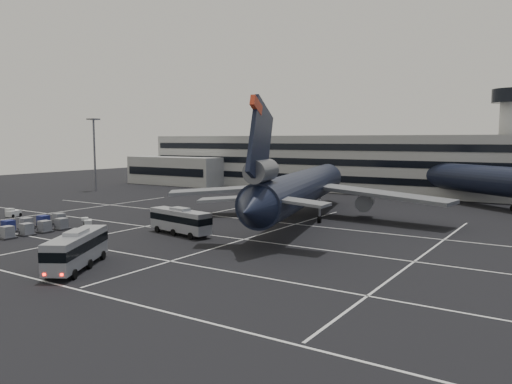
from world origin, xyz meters
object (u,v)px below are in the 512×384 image
bus_near (77,248)px  bus_far (180,220)px  tug_a (13,213)px  uld_cluster (30,226)px  trijet_main (302,188)px

bus_near → bus_far: bearing=69.5°
bus_near → tug_a: size_ratio=4.15×
tug_a → bus_near: bearing=-40.0°
bus_far → uld_cluster: size_ratio=0.84×
bus_far → uld_cluster: (-19.60, -9.68, -1.23)m
bus_far → tug_a: bus_far is taller
trijet_main → uld_cluster: (-27.88, -29.52, -4.44)m
bus_far → tug_a: 34.37m
bus_far → tug_a: (-34.17, -3.47, -1.38)m
tug_a → uld_cluster: 15.84m
uld_cluster → tug_a: bearing=156.9°
trijet_main → bus_near: bearing=-112.2°
bus_near → uld_cluster: (-23.05, 9.72, -1.32)m
tug_a → trijet_main: bearing=11.7°
bus_far → trijet_main: bearing=-12.2°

